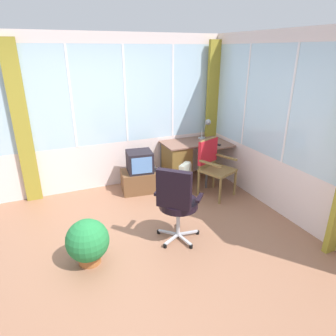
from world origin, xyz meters
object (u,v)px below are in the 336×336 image
object	(u,v)px
desk	(179,161)
potted_plant	(88,241)
office_chair	(177,200)
tv_on_stand	(140,174)
space_heater	(185,179)
tv_remote	(217,144)
wooden_armchair	(212,160)
desk_lamp	(207,126)

from	to	relation	value
desk	potted_plant	distance (m)	2.60
office_chair	tv_on_stand	world-z (taller)	office_chair
desk	tv_on_stand	bearing A→B (deg)	-171.96
space_heater	office_chair	bearing A→B (deg)	-121.17
tv_on_stand	tv_remote	bearing A→B (deg)	-9.91
tv_remote	wooden_armchair	world-z (taller)	wooden_armchair
wooden_armchair	office_chair	world-z (taller)	office_chair
office_chair	space_heater	bearing A→B (deg)	58.83
tv_remote	space_heater	xyz separation A→B (m)	(-0.72, -0.19, -0.47)
desk_lamp	space_heater	world-z (taller)	desk_lamp
desk_lamp	office_chair	bearing A→B (deg)	-129.14
desk_lamp	office_chair	xyz separation A→B (m)	(-1.46, -1.79, -0.39)
office_chair	tv_on_stand	size ratio (longest dim) A/B	1.42
desk	tv_remote	bearing A→B (deg)	-31.01
tv_on_stand	desk	bearing A→B (deg)	8.04
office_chair	potted_plant	bearing A→B (deg)	179.06
wooden_armchair	desk	bearing A→B (deg)	113.76
office_chair	desk_lamp	bearing A→B (deg)	50.86
potted_plant	tv_on_stand	bearing A→B (deg)	53.79
desk_lamp	office_chair	world-z (taller)	desk_lamp
desk	potted_plant	bearing A→B (deg)	-138.95
desk	wooden_armchair	size ratio (longest dim) A/B	1.21
desk_lamp	wooden_armchair	size ratio (longest dim) A/B	0.40
space_heater	potted_plant	bearing A→B (deg)	-147.63
office_chair	space_heater	size ratio (longest dim) A/B	1.81
office_chair	potted_plant	distance (m)	1.16
desk	desk_lamp	size ratio (longest dim) A/B	3.03
potted_plant	desk_lamp	bearing A→B (deg)	34.60
potted_plant	space_heater	bearing A→B (deg)	32.37
tv_remote	space_heater	size ratio (longest dim) A/B	0.26
potted_plant	tv_remote	bearing A→B (deg)	27.99
desk	tv_on_stand	distance (m)	0.80
tv_on_stand	space_heater	xyz separation A→B (m)	(0.66, -0.43, -0.03)
space_heater	desk_lamp	bearing A→B (deg)	39.56
wooden_armchair	tv_on_stand	bearing A→B (deg)	152.64
tv_remote	wooden_armchair	xyz separation A→B (m)	(-0.29, -0.32, -0.15)
wooden_armchair	space_heater	bearing A→B (deg)	163.13
tv_remote	tv_on_stand	bearing A→B (deg)	140.12
tv_remote	potted_plant	distance (m)	2.92
wooden_armchair	potted_plant	xyz separation A→B (m)	(-2.25, -1.03, -0.32)
desk	space_heater	bearing A→B (deg)	-103.35
potted_plant	wooden_armchair	bearing A→B (deg)	24.53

